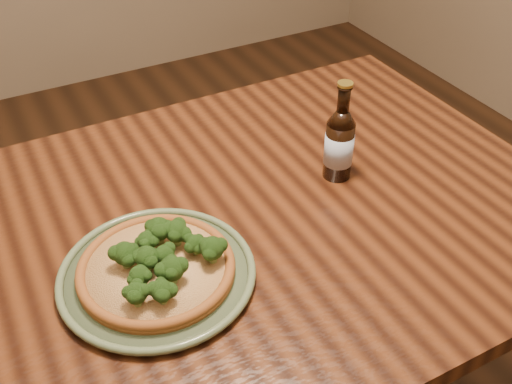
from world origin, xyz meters
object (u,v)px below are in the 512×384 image
pizza (157,266)px  table (164,279)px  plate (157,274)px  beer_bottle (339,143)px

pizza → table: bearing=69.4°
table → plate: (-0.03, -0.08, 0.10)m
pizza → beer_bottle: 0.44m
plate → pizza: bearing=-37.0°
plate → pizza: 0.02m
plate → beer_bottle: bearing=13.4°
pizza → beer_bottle: size_ratio=1.24×
table → beer_bottle: size_ratio=7.54×
table → plate: size_ratio=4.83×
table → pizza: pizza is taller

